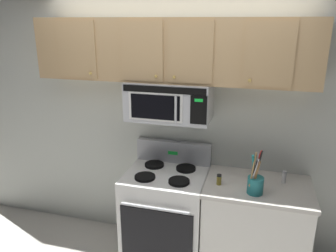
# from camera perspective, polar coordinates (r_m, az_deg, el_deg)

# --- Properties ---
(back_wall) EXTENTS (5.20, 0.10, 2.70)m
(back_wall) POSITION_cam_1_polar(r_m,az_deg,el_deg) (3.30, 1.40, 1.54)
(back_wall) COLOR silver
(back_wall) RESTS_ON ground_plane
(stove_range) EXTENTS (0.76, 0.69, 1.12)m
(stove_range) POSITION_cam_1_polar(r_m,az_deg,el_deg) (3.34, -0.31, -14.90)
(stove_range) COLOR white
(stove_range) RESTS_ON ground_plane
(over_range_microwave) EXTENTS (0.76, 0.43, 0.35)m
(over_range_microwave) POSITION_cam_1_polar(r_m,az_deg,el_deg) (3.00, 0.25, 4.38)
(over_range_microwave) COLOR #B7BABF
(upper_cabinets) EXTENTS (2.50, 0.36, 0.55)m
(upper_cabinets) POSITION_cam_1_polar(r_m,az_deg,el_deg) (2.96, 0.43, 13.00)
(upper_cabinets) COLOR tan
(counter_segment) EXTENTS (0.93, 0.65, 0.90)m
(counter_segment) POSITION_cam_1_polar(r_m,az_deg,el_deg) (3.27, 14.70, -16.77)
(counter_segment) COLOR white
(counter_segment) RESTS_ON ground_plane
(utensil_crock_teal) EXTENTS (0.13, 0.13, 0.39)m
(utensil_crock_teal) POSITION_cam_1_polar(r_m,az_deg,el_deg) (2.85, 14.88, -9.39)
(utensil_crock_teal) COLOR teal
(utensil_crock_teal) RESTS_ON counter_segment
(salt_shaker) EXTENTS (0.04, 0.04, 0.11)m
(salt_shaker) POSITION_cam_1_polar(r_m,az_deg,el_deg) (3.12, 19.46, -8.31)
(salt_shaker) COLOR white
(salt_shaker) RESTS_ON counter_segment
(spice_jar) EXTENTS (0.04, 0.04, 0.10)m
(spice_jar) POSITION_cam_1_polar(r_m,az_deg,el_deg) (2.95, 8.82, -9.16)
(spice_jar) COLOR olive
(spice_jar) RESTS_ON counter_segment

